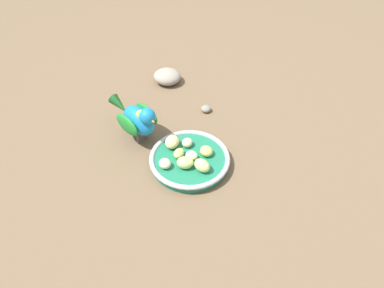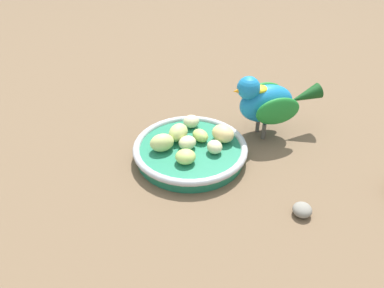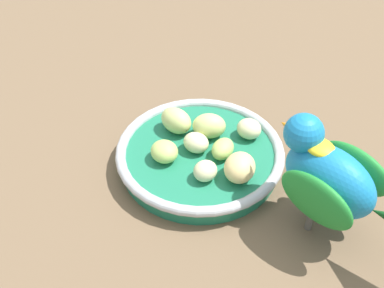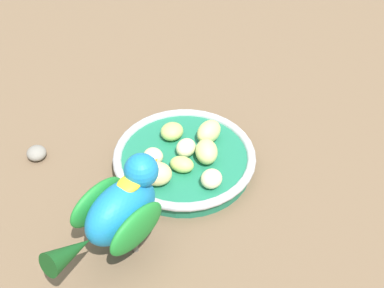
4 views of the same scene
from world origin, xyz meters
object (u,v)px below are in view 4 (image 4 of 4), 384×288
feeding_bowl (184,160)px  parrot (119,210)px  apple_piece_0 (186,148)px  apple_piece_4 (209,132)px  apple_piece_1 (153,156)px  apple_piece_5 (211,179)px  apple_piece_2 (206,152)px  apple_piece_7 (156,174)px  pebble_0 (37,153)px  apple_piece_3 (172,131)px  apple_piece_6 (182,164)px

feeding_bowl → parrot: 0.16m
apple_piece_0 → parrot: parrot is taller
apple_piece_0 → apple_piece_4: apple_piece_4 is taller
apple_piece_1 → apple_piece_5: 0.08m
feeding_bowl → parrot: parrot is taller
apple_piece_4 → apple_piece_2: bearing=-168.4°
apple_piece_2 → parrot: parrot is taller
apple_piece_7 → pebble_0: bearing=86.0°
feeding_bowl → apple_piece_0: size_ratio=6.43×
feeding_bowl → apple_piece_1: 0.04m
apple_piece_2 → parrot: size_ratio=0.23×
apple_piece_0 → apple_piece_3: bearing=48.3°
apple_piece_2 → parrot: bearing=159.5°
apple_piece_7 → apple_piece_0: bearing=-18.1°
apple_piece_0 → apple_piece_6: 0.03m
apple_piece_3 → apple_piece_7: (-0.08, -0.01, 0.00)m
apple_piece_3 → apple_piece_6: apple_piece_3 is taller
apple_piece_2 → apple_piece_3: apple_piece_2 is taller
apple_piece_6 → parrot: parrot is taller
apple_piece_1 → apple_piece_4: 0.08m
apple_piece_2 → apple_piece_6: (-0.03, 0.02, -0.00)m
apple_piece_7 → pebble_0: (0.01, 0.18, -0.03)m
apple_piece_7 → apple_piece_4: bearing=-23.1°
apple_piece_3 → apple_piece_7: size_ratio=0.82×
apple_piece_7 → parrot: (-0.09, 0.01, 0.03)m
apple_piece_1 → feeding_bowl: bearing=-57.7°
apple_piece_5 → apple_piece_7: bearing=102.7°
apple_piece_1 → parrot: 0.13m
apple_piece_0 → apple_piece_4: size_ratio=0.74×
feeding_bowl → parrot: bearing=169.7°
apple_piece_5 → feeding_bowl: bearing=50.8°
parrot → apple_piece_6: bearing=7.0°
apple_piece_1 → apple_piece_7: size_ratio=0.68×
apple_piece_2 → apple_piece_7: (-0.06, 0.05, 0.00)m
parrot → apple_piece_3: bearing=21.5°
apple_piece_0 → apple_piece_1: 0.04m
apple_piece_6 → parrot: 0.13m
apple_piece_0 → feeding_bowl: bearing=173.3°
apple_piece_5 → pebble_0: 0.24m
feeding_bowl → apple_piece_3: bearing=42.1°
apple_piece_7 → pebble_0: size_ratio=1.44×
apple_piece_0 → pebble_0: (-0.05, 0.20, -0.02)m
apple_piece_3 → apple_piece_1: bearing=171.6°
apple_piece_7 → parrot: 0.10m
apple_piece_2 → apple_piece_7: bearing=139.6°
apple_piece_2 → pebble_0: size_ratio=1.41×
apple_piece_5 → apple_piece_7: size_ratio=0.73×
apple_piece_2 → feeding_bowl: bearing=94.8°
apple_piece_0 → apple_piece_5: size_ratio=1.03×
apple_piece_3 → pebble_0: size_ratio=1.18×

